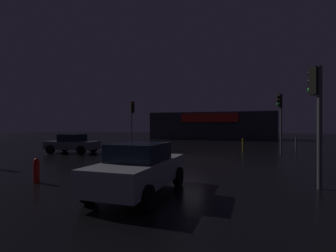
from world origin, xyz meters
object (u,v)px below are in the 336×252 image
at_px(traffic_signal_cross_left, 132,113).
at_px(store_building, 213,126).
at_px(car_far, 140,168).
at_px(traffic_signal_main, 317,104).
at_px(traffic_signal_opposite, 280,111).
at_px(fire_hydrant, 36,170).
at_px(car_near, 72,143).

bearing_deg(traffic_signal_cross_left, store_building, 77.10).
bearing_deg(car_far, traffic_signal_main, 23.17).
bearing_deg(store_building, traffic_signal_cross_left, -102.90).
relative_size(traffic_signal_main, traffic_signal_opposite, 0.92).
bearing_deg(traffic_signal_cross_left, fire_hydrant, -79.95).
bearing_deg(fire_hydrant, traffic_signal_cross_left, 100.05).
xyz_separation_m(traffic_signal_opposite, car_near, (-15.47, -4.32, -2.49)).
relative_size(car_near, fire_hydrant, 4.37).
bearing_deg(car_far, car_near, 136.43).
bearing_deg(car_far, traffic_signal_cross_left, 116.07).
xyz_separation_m(store_building, traffic_signal_main, (7.50, -32.16, 0.78)).
bearing_deg(traffic_signal_opposite, fire_hydrant, -127.09).
relative_size(traffic_signal_main, car_far, 0.97).
height_order(traffic_signal_main, fire_hydrant, traffic_signal_main).
relative_size(traffic_signal_opposite, car_far, 1.05).
bearing_deg(traffic_signal_opposite, traffic_signal_cross_left, 179.27).
bearing_deg(traffic_signal_main, car_far, -156.83).
bearing_deg(traffic_signal_cross_left, car_far, -63.93).
xyz_separation_m(traffic_signal_main, traffic_signal_cross_left, (-12.27, 11.36, 0.44)).
relative_size(store_building, car_near, 4.70).
distance_m(traffic_signal_main, car_far, 6.39).
bearing_deg(car_near, fire_hydrant, -59.06).
bearing_deg(fire_hydrant, traffic_signal_main, 12.16).
bearing_deg(store_building, fire_hydrant, -93.96).
relative_size(traffic_signal_cross_left, fire_hydrant, 4.69).
relative_size(store_building, traffic_signal_cross_left, 4.38).
bearing_deg(store_building, traffic_signal_main, -76.87).
distance_m(traffic_signal_opposite, fire_hydrant, 16.93).
bearing_deg(traffic_signal_main, traffic_signal_cross_left, 137.21).
bearing_deg(traffic_signal_opposite, store_building, 110.16).
bearing_deg(car_near, store_building, 72.91).
relative_size(traffic_signal_opposite, traffic_signal_cross_left, 1.05).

